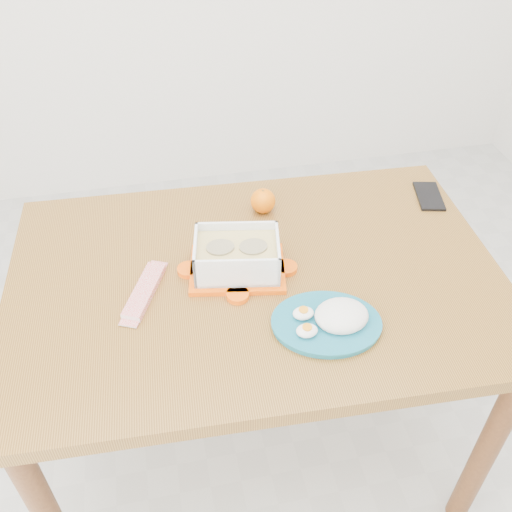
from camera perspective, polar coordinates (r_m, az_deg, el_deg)
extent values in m
plane|color=#B7B7B2|center=(1.95, 1.53, -21.03)|extent=(3.50, 3.50, 0.00)
cube|color=olive|center=(1.44, 0.00, -2.39)|extent=(1.27, 0.87, 0.04)
cylinder|color=brown|center=(1.69, 22.05, -17.53)|extent=(0.06, 0.06, 0.71)
cylinder|color=brown|center=(1.98, -17.88, -5.04)|extent=(0.06, 0.06, 0.71)
cylinder|color=brown|center=(2.08, 13.68, -1.48)|extent=(0.06, 0.06, 0.71)
cube|color=#FA5807|center=(1.43, -1.87, -1.30)|extent=(0.26, 0.22, 0.01)
cube|color=white|center=(1.40, -1.92, 0.21)|extent=(0.23, 0.18, 0.09)
cube|color=tan|center=(1.40, -1.91, -0.04)|extent=(0.21, 0.17, 0.06)
cylinder|color=#988B64|center=(1.39, -3.58, 0.55)|extent=(0.08, 0.08, 0.03)
cylinder|color=#988B64|center=(1.39, -0.27, 0.62)|extent=(0.08, 0.08, 0.03)
sphere|color=orange|center=(1.61, 0.70, 5.54)|extent=(0.07, 0.07, 0.07)
cylinder|color=#16667D|center=(1.31, 7.03, -6.75)|extent=(0.29, 0.29, 0.02)
ellipsoid|color=white|center=(1.29, 8.60, -5.58)|extent=(0.14, 0.13, 0.05)
ellipsoid|color=white|center=(1.30, 4.75, -5.73)|extent=(0.06, 0.05, 0.02)
ellipsoid|color=white|center=(1.27, 5.11, -7.45)|extent=(0.06, 0.05, 0.02)
cube|color=red|center=(1.40, -11.10, -3.46)|extent=(0.12, 0.19, 0.02)
cube|color=black|center=(1.76, 16.91, 5.75)|extent=(0.10, 0.15, 0.01)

